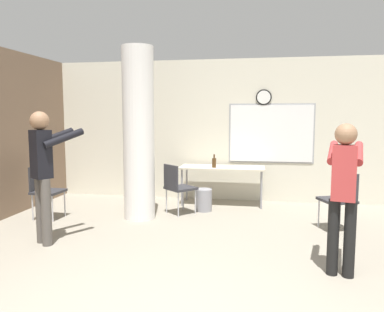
{
  "coord_description": "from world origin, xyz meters",
  "views": [
    {
      "loc": [
        0.64,
        -2.46,
        1.7
      ],
      "look_at": [
        -0.29,
        2.87,
        1.11
      ],
      "focal_mm": 35.0,
      "sensor_mm": 36.0,
      "label": 1
    }
  ],
  "objects_px": {
    "chair_table_left": "(177,185)",
    "chair_by_left_wall": "(44,188)",
    "bottle_on_table": "(214,162)",
    "folding_table": "(222,170)",
    "person_playing_side": "(344,187)",
    "person_watching_back": "(44,167)",
    "chair_mid_room": "(340,197)"
  },
  "relations": [
    {
      "from": "folding_table",
      "to": "chair_by_left_wall",
      "type": "relative_size",
      "value": 1.83
    },
    {
      "from": "chair_mid_room",
      "to": "chair_table_left",
      "type": "bearing_deg",
      "value": 168.23
    },
    {
      "from": "folding_table",
      "to": "person_playing_side",
      "type": "distance_m",
      "value": 3.36
    },
    {
      "from": "chair_table_left",
      "to": "person_playing_side",
      "type": "bearing_deg",
      "value": -43.42
    },
    {
      "from": "chair_table_left",
      "to": "chair_by_left_wall",
      "type": "relative_size",
      "value": 1.0
    },
    {
      "from": "folding_table",
      "to": "chair_by_left_wall",
      "type": "height_order",
      "value": "chair_by_left_wall"
    },
    {
      "from": "folding_table",
      "to": "person_watching_back",
      "type": "xyz_separation_m",
      "value": [
        -2.11,
        -2.59,
        0.36
      ]
    },
    {
      "from": "person_playing_side",
      "to": "chair_table_left",
      "type": "bearing_deg",
      "value": 136.58
    },
    {
      "from": "chair_table_left",
      "to": "bottle_on_table",
      "type": "bearing_deg",
      "value": 53.02
    },
    {
      "from": "bottle_on_table",
      "to": "chair_mid_room",
      "type": "xyz_separation_m",
      "value": [
        1.99,
        -1.26,
        -0.31
      ]
    },
    {
      "from": "folding_table",
      "to": "bottle_on_table",
      "type": "distance_m",
      "value": 0.24
    },
    {
      "from": "bottle_on_table",
      "to": "person_watching_back",
      "type": "distance_m",
      "value": 3.16
    },
    {
      "from": "person_playing_side",
      "to": "chair_by_left_wall",
      "type": "bearing_deg",
      "value": 160.94
    },
    {
      "from": "bottle_on_table",
      "to": "chair_mid_room",
      "type": "distance_m",
      "value": 2.38
    },
    {
      "from": "chair_by_left_wall",
      "to": "person_watching_back",
      "type": "relative_size",
      "value": 0.5
    },
    {
      "from": "person_watching_back",
      "to": "chair_by_left_wall",
      "type": "bearing_deg",
      "value": 121.79
    },
    {
      "from": "chair_table_left",
      "to": "chair_by_left_wall",
      "type": "xyz_separation_m",
      "value": [
        -2.12,
        -0.61,
        0.0
      ]
    },
    {
      "from": "chair_by_left_wall",
      "to": "folding_table",
      "type": "bearing_deg",
      "value": 27.58
    },
    {
      "from": "chair_table_left",
      "to": "person_playing_side",
      "type": "xyz_separation_m",
      "value": [
        2.23,
        -2.11,
        0.44
      ]
    },
    {
      "from": "chair_by_left_wall",
      "to": "person_playing_side",
      "type": "relative_size",
      "value": 0.54
    },
    {
      "from": "chair_mid_room",
      "to": "person_playing_side",
      "type": "bearing_deg",
      "value": -100.97
    },
    {
      "from": "folding_table",
      "to": "person_watching_back",
      "type": "relative_size",
      "value": 0.91
    },
    {
      "from": "chair_by_left_wall",
      "to": "person_playing_side",
      "type": "xyz_separation_m",
      "value": [
        4.35,
        -1.5,
        0.44
      ]
    },
    {
      "from": "person_playing_side",
      "to": "chair_mid_room",
      "type": "bearing_deg",
      "value": 79.03
    },
    {
      "from": "chair_mid_room",
      "to": "bottle_on_table",
      "type": "bearing_deg",
      "value": 147.7
    },
    {
      "from": "folding_table",
      "to": "chair_table_left",
      "type": "bearing_deg",
      "value": -129.02
    },
    {
      "from": "folding_table",
      "to": "chair_mid_room",
      "type": "relative_size",
      "value": 1.83
    },
    {
      "from": "bottle_on_table",
      "to": "chair_by_left_wall",
      "type": "relative_size",
      "value": 0.29
    },
    {
      "from": "person_playing_side",
      "to": "person_watching_back",
      "type": "xyz_separation_m",
      "value": [
        -3.65,
        0.38,
        0.08
      ]
    },
    {
      "from": "chair_mid_room",
      "to": "person_playing_side",
      "type": "distance_m",
      "value": 1.67
    },
    {
      "from": "chair_table_left",
      "to": "chair_by_left_wall",
      "type": "distance_m",
      "value": 2.2
    },
    {
      "from": "chair_mid_room",
      "to": "person_watching_back",
      "type": "distance_m",
      "value": 4.17
    }
  ]
}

